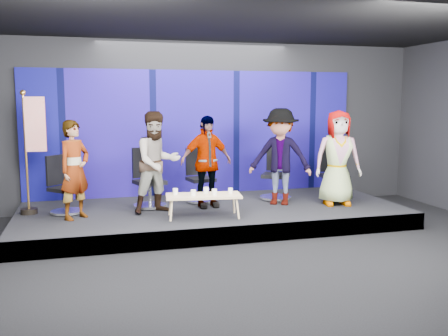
{
  "coord_description": "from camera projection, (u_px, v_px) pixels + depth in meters",
  "views": [
    {
      "loc": [
        -2.22,
        -6.38,
        2.28
      ],
      "look_at": [
        0.2,
        2.4,
        1.04
      ],
      "focal_mm": 40.0,
      "sensor_mm": 36.0,
      "label": 1
    }
  ],
  "objects": [
    {
      "name": "chair_b",
      "position": [
        149.0,
        188.0,
        9.28
      ],
      "size": [
        0.78,
        0.78,
        1.11
      ],
      "rotation": [
        0.0,
        0.0,
        0.3
      ],
      "color": "silver",
      "rests_on": "riser"
    },
    {
      "name": "chair_e",
      "position": [
        334.0,
        181.0,
        10.01
      ],
      "size": [
        0.74,
        0.74,
        1.11
      ],
      "rotation": [
        0.0,
        0.0,
        -0.2
      ],
      "color": "silver",
      "rests_on": "riser"
    },
    {
      "name": "mug_c",
      "position": [
        206.0,
        190.0,
        8.58
      ],
      "size": [
        0.09,
        0.09,
        0.11
      ],
      "primitive_type": "cylinder",
      "color": "white",
      "rests_on": "coffee_table"
    },
    {
      "name": "panelist_c",
      "position": [
        206.0,
        162.0,
        9.22
      ],
      "size": [
        1.05,
        0.58,
        1.7
      ],
      "primitive_type": "imported",
      "rotation": [
        0.0,
        0.0,
        0.17
      ],
      "color": "black",
      "rests_on": "riser"
    },
    {
      "name": "mug_d",
      "position": [
        214.0,
        192.0,
        8.43
      ],
      "size": [
        0.09,
        0.09,
        0.1
      ],
      "primitive_type": "cylinder",
      "color": "white",
      "rests_on": "coffee_table"
    },
    {
      "name": "panelist_b",
      "position": [
        157.0,
        162.0,
        8.76
      ],
      "size": [
        1.03,
        0.91,
        1.79
      ],
      "primitive_type": "imported",
      "rotation": [
        0.0,
        0.0,
        0.3
      ],
      "color": "black",
      "rests_on": "riser"
    },
    {
      "name": "coffee_table",
      "position": [
        203.0,
        196.0,
        8.47
      ],
      "size": [
        1.33,
        0.7,
        0.39
      ],
      "rotation": [
        0.0,
        0.0,
        -0.13
      ],
      "color": "tan",
      "rests_on": "riser"
    },
    {
      "name": "room_walls",
      "position": [
        257.0,
        89.0,
        6.66
      ],
      "size": [
        10.02,
        8.02,
        3.51
      ],
      "color": "black",
      "rests_on": "ground"
    },
    {
      "name": "chair_c",
      "position": [
        200.0,
        184.0,
        9.77
      ],
      "size": [
        0.68,
        0.68,
        1.05
      ],
      "rotation": [
        0.0,
        0.0,
        0.17
      ],
      "color": "silver",
      "rests_on": "riser"
    },
    {
      "name": "panelist_e",
      "position": [
        338.0,
        158.0,
        9.43
      ],
      "size": [
        0.97,
        0.74,
        1.8
      ],
      "primitive_type": "imported",
      "rotation": [
        0.0,
        0.0,
        -0.2
      ],
      "color": "black",
      "rests_on": "riser"
    },
    {
      "name": "mug_a",
      "position": [
        175.0,
        191.0,
        8.49
      ],
      "size": [
        0.09,
        0.09,
        0.1
      ],
      "primitive_type": "cylinder",
      "color": "white",
      "rests_on": "coffee_table"
    },
    {
      "name": "riser",
      "position": [
        212.0,
        215.0,
        9.35
      ],
      "size": [
        7.0,
        3.0,
        0.3
      ],
      "primitive_type": "cube",
      "color": "black",
      "rests_on": "ground"
    },
    {
      "name": "flag_stand",
      "position": [
        32.0,
        149.0,
        8.64
      ],
      "size": [
        0.49,
        0.29,
        2.16
      ],
      "rotation": [
        0.0,
        0.0,
        -0.06
      ],
      "color": "black",
      "rests_on": "riser"
    },
    {
      "name": "backdrop",
      "position": [
        196.0,
        133.0,
        10.54
      ],
      "size": [
        7.0,
        0.08,
        2.6
      ],
      "primitive_type": "cube",
      "color": "#070A5A",
      "rests_on": "riser"
    },
    {
      "name": "panelist_a",
      "position": [
        75.0,
        170.0,
        8.31
      ],
      "size": [
        0.71,
        0.71,
        1.66
      ],
      "primitive_type": "imported",
      "rotation": [
        0.0,
        0.0,
        0.76
      ],
      "color": "black",
      "rests_on": "riser"
    },
    {
      "name": "panelist_d",
      "position": [
        280.0,
        157.0,
        9.47
      ],
      "size": [
        1.37,
        1.19,
        1.83
      ],
      "primitive_type": "imported",
      "rotation": [
        0.0,
        0.0,
        -0.54
      ],
      "color": "black",
      "rests_on": "riser"
    },
    {
      "name": "mug_b",
      "position": [
        193.0,
        193.0,
        8.36
      ],
      "size": [
        0.09,
        0.09,
        0.1
      ],
      "primitive_type": "cylinder",
      "color": "white",
      "rests_on": "coffee_table"
    },
    {
      "name": "ground",
      "position": [
        256.0,
        264.0,
        6.99
      ],
      "size": [
        10.0,
        10.0,
        0.0
      ],
      "primitive_type": "plane",
      "color": "black",
      "rests_on": "ground"
    },
    {
      "name": "chair_d",
      "position": [
        276.0,
        181.0,
        10.04
      ],
      "size": [
        0.87,
        0.87,
        1.13
      ],
      "rotation": [
        0.0,
        0.0,
        -0.54
      ],
      "color": "silver",
      "rests_on": "riser"
    },
    {
      "name": "chair_a",
      "position": [
        64.0,
        195.0,
        8.76
      ],
      "size": [
        0.82,
        0.82,
        1.03
      ],
      "rotation": [
        0.0,
        0.0,
        0.76
      ],
      "color": "silver",
      "rests_on": "riser"
    },
    {
      "name": "mug_e",
      "position": [
        230.0,
        191.0,
        8.58
      ],
      "size": [
        0.08,
        0.08,
        0.09
      ],
      "primitive_type": "cylinder",
      "color": "white",
      "rests_on": "coffee_table"
    }
  ]
}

